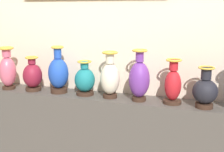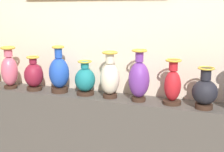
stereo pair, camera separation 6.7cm
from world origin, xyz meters
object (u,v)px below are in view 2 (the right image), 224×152
(vase_crimson, at_px, (173,85))
(vase_ivory, at_px, (110,78))
(vase_burgundy, at_px, (34,75))
(vase_onyx, at_px, (205,91))
(vase_rose, at_px, (9,69))
(vase_teal, at_px, (85,80))
(vase_violet, at_px, (139,79))
(vase_sapphire, at_px, (59,73))

(vase_crimson, bearing_deg, vase_ivory, -179.81)
(vase_burgundy, xyz_separation_m, vase_onyx, (1.48, -0.02, -0.01))
(vase_rose, distance_m, vase_onyx, 1.73)
(vase_ivory, relative_size, vase_crimson, 1.11)
(vase_burgundy, distance_m, vase_crimson, 1.24)
(vase_teal, relative_size, vase_onyx, 0.95)
(vase_rose, distance_m, vase_crimson, 1.49)
(vase_teal, height_order, vase_ivory, vase_ivory)
(vase_burgundy, height_order, vase_violet, vase_violet)
(vase_sapphire, distance_m, vase_onyx, 1.23)
(vase_rose, height_order, vase_crimson, vase_rose)
(vase_ivory, height_order, vase_onyx, vase_ivory)
(vase_violet, distance_m, vase_onyx, 0.51)
(vase_violet, bearing_deg, vase_ivory, 177.67)
(vase_teal, relative_size, vase_violet, 0.71)
(vase_burgundy, bearing_deg, vase_rose, -174.89)
(vase_ivory, height_order, vase_violet, vase_violet)
(vase_rose, distance_m, vase_teal, 0.75)
(vase_onyx, bearing_deg, vase_rose, -179.96)
(vase_rose, bearing_deg, vase_ivory, 1.79)
(vase_teal, height_order, vase_onyx, vase_onyx)
(vase_teal, bearing_deg, vase_violet, -2.88)
(vase_sapphire, distance_m, vase_violet, 0.73)
(vase_violet, distance_m, vase_crimson, 0.26)
(vase_crimson, bearing_deg, vase_burgundy, -179.53)
(vase_burgundy, xyz_separation_m, vase_sapphire, (0.25, 0.02, 0.03))
(vase_violet, bearing_deg, vase_rose, -179.04)
(vase_ivory, bearing_deg, vase_onyx, -2.25)
(vase_ivory, bearing_deg, vase_rose, -178.21)
(vase_teal, bearing_deg, vase_onyx, -2.53)
(vase_sapphire, relative_size, vase_crimson, 1.18)
(vase_onyx, bearing_deg, vase_violet, 177.79)
(vase_teal, distance_m, vase_violet, 0.48)
(vase_crimson, distance_m, vase_onyx, 0.24)
(vase_ivory, xyz_separation_m, vase_crimson, (0.51, 0.00, -0.02))
(vase_rose, bearing_deg, vase_violet, 0.96)
(vase_rose, distance_m, vase_ivory, 0.98)
(vase_ivory, distance_m, vase_violet, 0.25)
(vase_teal, distance_m, vase_ivory, 0.24)
(vase_ivory, distance_m, vase_onyx, 0.75)
(vase_crimson, bearing_deg, vase_sapphire, 179.66)
(vase_ivory, height_order, vase_crimson, vase_ivory)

